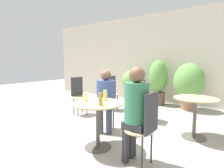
{
  "coord_description": "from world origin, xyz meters",
  "views": [
    {
      "loc": [
        1.77,
        -2.13,
        1.32
      ],
      "look_at": [
        0.12,
        0.33,
        0.97
      ],
      "focal_mm": 28.0,
      "sensor_mm": 36.0,
      "label": 1
    }
  ],
  "objects_px": {
    "cafe_table_far": "(195,108)",
    "bistro_chair_1": "(107,101)",
    "beer_glass_1": "(86,97)",
    "beer_glass_0": "(105,95)",
    "cafe_table_near": "(98,113)",
    "potted_plant_2": "(189,83)",
    "beer_glass_2": "(100,99)",
    "seated_person_0": "(136,106)",
    "bistro_chair_2": "(146,96)",
    "potted_plant_0": "(132,82)",
    "bistro_chair_0": "(145,123)",
    "bistro_chair_4": "(78,92)",
    "bistro_chair_3": "(111,90)",
    "potted_plant_1": "(158,81)",
    "seated_person_1": "(106,95)"
  },
  "relations": [
    {
      "from": "cafe_table_far",
      "to": "bistro_chair_1",
      "type": "relative_size",
      "value": 0.77
    },
    {
      "from": "beer_glass_1",
      "to": "beer_glass_0",
      "type": "bearing_deg",
      "value": 53.35
    },
    {
      "from": "cafe_table_near",
      "to": "potted_plant_2",
      "type": "xyz_separation_m",
      "value": [
        0.72,
        3.24,
        0.22
      ]
    },
    {
      "from": "cafe_table_near",
      "to": "cafe_table_far",
      "type": "bearing_deg",
      "value": 46.36
    },
    {
      "from": "beer_glass_2",
      "to": "beer_glass_1",
      "type": "bearing_deg",
      "value": 169.07
    },
    {
      "from": "seated_person_0",
      "to": "beer_glass_0",
      "type": "relative_size",
      "value": 7.49
    },
    {
      "from": "bistro_chair_2",
      "to": "potted_plant_0",
      "type": "height_order",
      "value": "potted_plant_0"
    },
    {
      "from": "cafe_table_far",
      "to": "bistro_chair_0",
      "type": "bearing_deg",
      "value": -105.79
    },
    {
      "from": "bistro_chair_0",
      "to": "bistro_chair_4",
      "type": "xyz_separation_m",
      "value": [
        -2.4,
        1.24,
        0.0
      ]
    },
    {
      "from": "bistro_chair_2",
      "to": "seated_person_0",
      "type": "bearing_deg",
      "value": 158.3
    },
    {
      "from": "bistro_chair_3",
      "to": "potted_plant_1",
      "type": "bearing_deg",
      "value": 3.64
    },
    {
      "from": "bistro_chair_2",
      "to": "beer_glass_1",
      "type": "distance_m",
      "value": 1.73
    },
    {
      "from": "seated_person_0",
      "to": "potted_plant_1",
      "type": "xyz_separation_m",
      "value": [
        -0.91,
        3.44,
        0.0
      ]
    },
    {
      "from": "beer_glass_2",
      "to": "potted_plant_2",
      "type": "relative_size",
      "value": 0.14
    },
    {
      "from": "potted_plant_2",
      "to": "potted_plant_0",
      "type": "bearing_deg",
      "value": 176.63
    },
    {
      "from": "beer_glass_1",
      "to": "potted_plant_1",
      "type": "distance_m",
      "value": 3.44
    },
    {
      "from": "seated_person_1",
      "to": "potted_plant_1",
      "type": "relative_size",
      "value": 0.84
    },
    {
      "from": "potted_plant_2",
      "to": "bistro_chair_0",
      "type": "bearing_deg",
      "value": -88.25
    },
    {
      "from": "cafe_table_far",
      "to": "beer_glass_0",
      "type": "relative_size",
      "value": 4.34
    },
    {
      "from": "bistro_chair_4",
      "to": "potted_plant_1",
      "type": "relative_size",
      "value": 0.68
    },
    {
      "from": "potted_plant_0",
      "to": "bistro_chair_3",
      "type": "bearing_deg",
      "value": -90.17
    },
    {
      "from": "bistro_chair_3",
      "to": "beer_glass_2",
      "type": "distance_m",
      "value": 2.54
    },
    {
      "from": "cafe_table_near",
      "to": "beer_glass_0",
      "type": "bearing_deg",
      "value": 89.48
    },
    {
      "from": "bistro_chair_4",
      "to": "seated_person_1",
      "type": "xyz_separation_m",
      "value": [
        1.29,
        -0.56,
        0.14
      ]
    },
    {
      "from": "bistro_chair_0",
      "to": "bistro_chair_1",
      "type": "xyz_separation_m",
      "value": [
        -1.17,
        0.82,
        0.0
      ]
    },
    {
      "from": "cafe_table_near",
      "to": "seated_person_1",
      "type": "distance_m",
      "value": 0.69
    },
    {
      "from": "beer_glass_0",
      "to": "beer_glass_2",
      "type": "bearing_deg",
      "value": -64.8
    },
    {
      "from": "bistro_chair_4",
      "to": "beer_glass_0",
      "type": "height_order",
      "value": "bistro_chair_4"
    },
    {
      "from": "bistro_chair_2",
      "to": "beer_glass_1",
      "type": "height_order",
      "value": "bistro_chair_2"
    },
    {
      "from": "bistro_chair_4",
      "to": "beer_glass_1",
      "type": "bearing_deg",
      "value": -111.88
    },
    {
      "from": "bistro_chair_2",
      "to": "potted_plant_2",
      "type": "xyz_separation_m",
      "value": [
        0.62,
        1.61,
        0.21
      ]
    },
    {
      "from": "bistro_chair_3",
      "to": "potted_plant_1",
      "type": "relative_size",
      "value": 0.68
    },
    {
      "from": "bistro_chair_3",
      "to": "seated_person_1",
      "type": "bearing_deg",
      "value": -111.24
    },
    {
      "from": "bistro_chair_3",
      "to": "bistro_chair_2",
      "type": "bearing_deg",
      "value": -70.51
    },
    {
      "from": "bistro_chair_2",
      "to": "bistro_chair_3",
      "type": "bearing_deg",
      "value": 30.97
    },
    {
      "from": "bistro_chair_4",
      "to": "potted_plant_2",
      "type": "bearing_deg",
      "value": -28.4
    },
    {
      "from": "beer_glass_1",
      "to": "beer_glass_2",
      "type": "xyz_separation_m",
      "value": [
        0.34,
        -0.07,
        0.02
      ]
    },
    {
      "from": "bistro_chair_3",
      "to": "potted_plant_1",
      "type": "height_order",
      "value": "potted_plant_1"
    },
    {
      "from": "seated_person_0",
      "to": "potted_plant_1",
      "type": "height_order",
      "value": "potted_plant_1"
    },
    {
      "from": "potted_plant_2",
      "to": "bistro_chair_2",
      "type": "bearing_deg",
      "value": -111.07
    },
    {
      "from": "seated_person_1",
      "to": "beer_glass_1",
      "type": "relative_size",
      "value": 8.09
    },
    {
      "from": "seated_person_0",
      "to": "potted_plant_2",
      "type": "relative_size",
      "value": 0.96
    },
    {
      "from": "seated_person_0",
      "to": "bistro_chair_3",
      "type": "bearing_deg",
      "value": -134.33
    },
    {
      "from": "bistro_chair_1",
      "to": "cafe_table_far",
      "type": "bearing_deg",
      "value": -7.0
    },
    {
      "from": "beer_glass_0",
      "to": "potted_plant_0",
      "type": "bearing_deg",
      "value": 109.87
    },
    {
      "from": "beer_glass_2",
      "to": "seated_person_1",
      "type": "bearing_deg",
      "value": 120.95
    },
    {
      "from": "cafe_table_far",
      "to": "seated_person_0",
      "type": "bearing_deg",
      "value": -111.67
    },
    {
      "from": "bistro_chair_0",
      "to": "potted_plant_2",
      "type": "relative_size",
      "value": 0.72
    },
    {
      "from": "bistro_chair_0",
      "to": "bistro_chair_2",
      "type": "bearing_deg",
      "value": -152.14
    },
    {
      "from": "bistro_chair_1",
      "to": "bistro_chair_4",
      "type": "bearing_deg",
      "value": 135.67
    }
  ]
}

